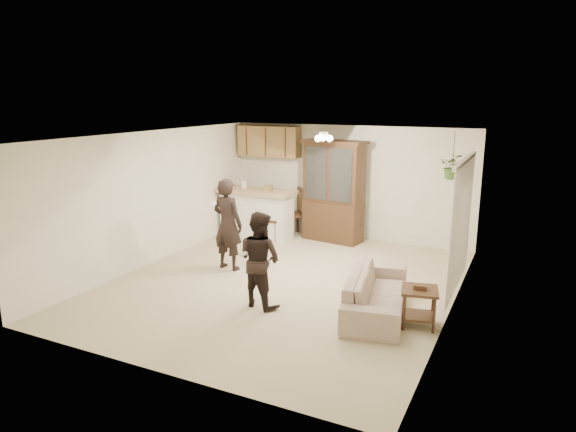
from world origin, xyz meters
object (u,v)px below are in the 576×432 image
at_px(side_table, 419,307).
at_px(chair_hutch_left, 292,222).
at_px(sofa, 376,288).
at_px(chair_hutch_right, 350,229).
at_px(chair_bar, 271,227).
at_px(child, 260,263).
at_px(adult, 228,221).
at_px(china_hutch, 333,192).

distance_m(side_table, chair_hutch_left, 5.08).
distance_m(sofa, chair_hutch_left, 4.47).
xyz_separation_m(sofa, chair_hutch_right, (-1.59, 3.39, -0.09)).
height_order(sofa, chair_hutch_right, chair_hutch_right).
bearing_deg(side_table, chair_bar, 142.57).
bearing_deg(child, side_table, -158.89).
bearing_deg(chair_hutch_left, child, -25.75).
bearing_deg(adult, sofa, 173.40).
relative_size(adult, chair_hutch_right, 1.82).
xyz_separation_m(side_table, chair_hutch_left, (-3.63, 3.56, 0.02)).
relative_size(sofa, adult, 1.04).
height_order(sofa, side_table, sofa).
bearing_deg(adult, side_table, 172.58).
relative_size(china_hutch, chair_hutch_right, 2.22).
distance_m(side_table, chair_bar, 4.88).
height_order(china_hutch, side_table, china_hutch).
bearing_deg(chair_hutch_left, china_hutch, 44.78).
relative_size(child, chair_hutch_left, 1.25).
height_order(adult, child, adult).
distance_m(child, chair_hutch_left, 4.12).
xyz_separation_m(adult, chair_bar, (-0.20, 2.06, -0.60)).
bearing_deg(adult, chair_hutch_right, -111.26).
relative_size(china_hutch, chair_bar, 2.06).
relative_size(chair_hutch_left, chair_hutch_right, 1.09).
relative_size(sofa, side_table, 3.12).
bearing_deg(side_table, child, -171.94).
xyz_separation_m(adult, chair_hutch_right, (1.41, 2.69, -0.62)).
height_order(chair_bar, chair_hutch_left, chair_hutch_left).
distance_m(adult, china_hutch, 2.84).
bearing_deg(china_hutch, chair_hutch_left, -172.42).
xyz_separation_m(child, chair_hutch_right, (0.07, 3.93, -0.40)).
bearing_deg(child, chair_hutch_right, -77.92).
height_order(sofa, chair_bar, chair_bar).
relative_size(sofa, chair_bar, 1.75).
distance_m(sofa, china_hutch, 3.94).
xyz_separation_m(side_table, chair_hutch_right, (-2.26, 3.60, -0.00)).
height_order(adult, chair_hutch_right, adult).
xyz_separation_m(chair_bar, chair_hutch_left, (0.25, 0.59, 0.00)).
relative_size(side_table, chair_bar, 0.56).
relative_size(chair_bar, chair_hutch_right, 1.08).
bearing_deg(chair_hutch_right, child, 61.60).
height_order(china_hutch, chair_hutch_right, china_hutch).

